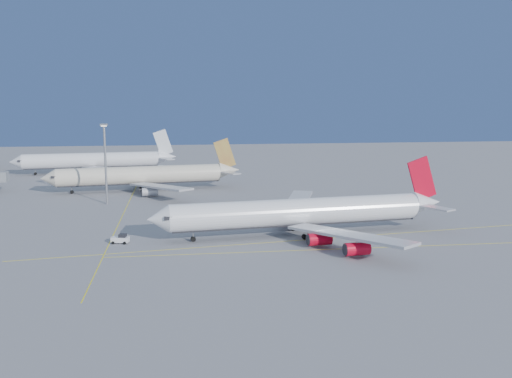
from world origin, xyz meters
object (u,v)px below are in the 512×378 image
airliner_etihad (145,175)px  light_mast (105,157)px  airliner_third (96,160)px  pushback_tug (121,239)px  airliner_virgin (304,212)px

airliner_etihad → light_mast: size_ratio=2.79×
airliner_third → pushback_tug: bearing=-85.8°
airliner_virgin → airliner_third: bearing=112.0°
airliner_virgin → light_mast: 68.70m
airliner_etihad → airliner_third: bearing=108.4°
airliner_virgin → light_mast: (-50.88, 45.30, 8.90)m
airliner_etihad → airliner_third: size_ratio=0.99×
airliner_etihad → light_mast: bearing=-120.3°
airliner_virgin → pushback_tug: bearing=176.5°
airliner_virgin → pushback_tug: (-42.14, -2.45, -4.42)m
airliner_etihad → airliner_third: airliner_third is taller
light_mast → airliner_third: bearing=100.5°
airliner_etihad → pushback_tug: bearing=-98.5°
airliner_virgin → pushback_tug: size_ratio=17.64×
pushback_tug → light_mast: 50.34m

